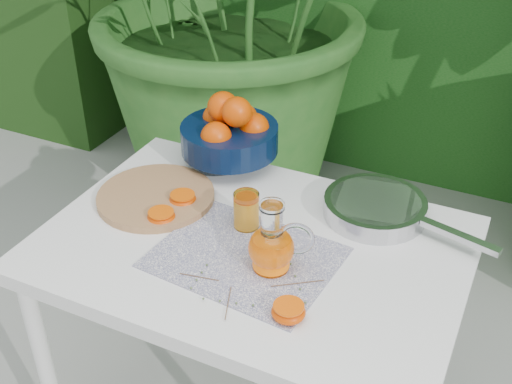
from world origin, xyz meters
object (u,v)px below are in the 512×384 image
at_px(cutting_board, 156,197).
at_px(fruit_bowl, 230,132).
at_px(juice_pitcher, 272,246).
at_px(saute_pan, 376,207).
at_px(white_table, 253,268).

relative_size(cutting_board, fruit_bowl, 1.03).
height_order(fruit_bowl, juice_pitcher, fruit_bowl).
relative_size(fruit_bowl, juice_pitcher, 1.73).
bearing_deg(fruit_bowl, juice_pitcher, -51.70).
relative_size(juice_pitcher, saute_pan, 0.36).
height_order(fruit_bowl, saute_pan, fruit_bowl).
height_order(cutting_board, saute_pan, saute_pan).
relative_size(cutting_board, juice_pitcher, 1.79).
distance_m(cutting_board, saute_pan, 0.57).
relative_size(white_table, cutting_board, 3.25).
bearing_deg(fruit_bowl, cutting_board, -109.15).
bearing_deg(juice_pitcher, cutting_board, 162.20).
xyz_separation_m(white_table, saute_pan, (0.23, 0.23, 0.11)).
bearing_deg(white_table, fruit_bowl, 125.07).
distance_m(cutting_board, fruit_bowl, 0.29).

